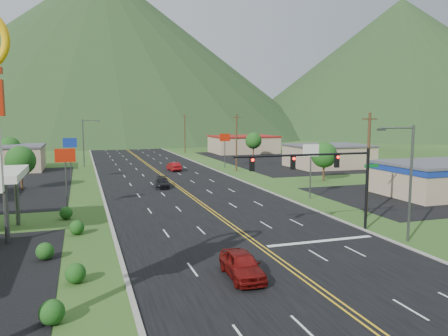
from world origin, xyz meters
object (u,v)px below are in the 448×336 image
object	(u,v)px
traffic_signal	(326,170)
car_red_near	(242,265)
streetlight_west	(85,140)
car_red_far	(174,167)
car_dark_mid	(162,183)
streetlight_east	(408,175)

from	to	relation	value
traffic_signal	car_red_near	world-z (taller)	traffic_signal
streetlight_west	traffic_signal	bearing A→B (deg)	-72.03
car_red_far	car_dark_mid	bearing A→B (deg)	69.03
car_red_near	traffic_signal	bearing A→B (deg)	38.10
car_red_near	streetlight_east	bearing A→B (deg)	14.63
streetlight_east	car_red_near	world-z (taller)	streetlight_east
traffic_signal	car_red_near	xyz separation A→B (m)	(-9.99, -7.26, -4.53)
streetlight_west	car_dark_mid	xyz separation A→B (m)	(9.52, -28.85, -4.53)
car_red_far	streetlight_west	bearing A→B (deg)	-42.21
streetlight_east	car_dark_mid	world-z (taller)	streetlight_east
car_red_near	car_red_far	bearing A→B (deg)	84.90
streetlight_east	traffic_signal	bearing A→B (deg)	139.61
car_dark_mid	car_red_far	size ratio (longest dim) A/B	0.99
car_dark_mid	car_red_far	bearing A→B (deg)	81.01
streetlight_east	streetlight_west	size ratio (longest dim) A/B	1.00
traffic_signal	streetlight_east	distance (m)	6.17
streetlight_west	car_red_far	size ratio (longest dim) A/B	1.99
streetlight_east	car_red_far	xyz separation A→B (m)	(-8.15, 48.58, -4.43)
traffic_signal	car_dark_mid	size ratio (longest dim) A/B	2.91
traffic_signal	streetlight_east	xyz separation A→B (m)	(4.70, -4.00, -0.15)
car_red_near	car_dark_mid	bearing A→B (deg)	89.84
traffic_signal	streetlight_west	bearing A→B (deg)	107.97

